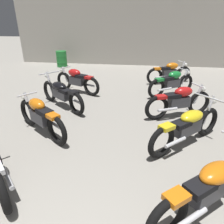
% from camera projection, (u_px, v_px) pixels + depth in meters
% --- Properties ---
extents(back_wall, '(13.32, 0.24, 3.60)m').
position_uv_depth(back_wall, '(133.00, 32.00, 11.32)').
color(back_wall, '#9E998E').
rests_on(back_wall, ground).
extents(motorcycle_left_row_2, '(1.67, 1.24, 0.88)m').
position_uv_depth(motorcycle_left_row_2, '(40.00, 116.00, 4.71)').
color(motorcycle_left_row_2, black).
rests_on(motorcycle_left_row_2, ground).
extents(motorcycle_left_row_3, '(1.78, 1.42, 0.97)m').
position_uv_depth(motorcycle_left_row_3, '(61.00, 93.00, 6.15)').
color(motorcycle_left_row_3, black).
rests_on(motorcycle_left_row_3, ground).
extents(motorcycle_left_row_4, '(1.84, 0.92, 0.88)m').
position_uv_depth(motorcycle_left_row_4, '(77.00, 80.00, 7.41)').
color(motorcycle_left_row_4, black).
rests_on(motorcycle_left_row_4, ground).
extents(motorcycle_right_row_1, '(1.75, 1.46, 0.97)m').
position_uv_depth(motorcycle_right_row_1, '(210.00, 187.00, 2.74)').
color(motorcycle_right_row_1, black).
rests_on(motorcycle_right_row_1, ground).
extents(motorcycle_right_row_2, '(1.67, 1.55, 0.97)m').
position_uv_depth(motorcycle_right_row_2, '(188.00, 126.00, 4.27)').
color(motorcycle_right_row_2, black).
rests_on(motorcycle_right_row_2, ground).
extents(motorcycle_right_row_3, '(1.84, 0.92, 0.88)m').
position_uv_depth(motorcycle_right_row_3, '(179.00, 101.00, 5.54)').
color(motorcycle_right_row_3, black).
rests_on(motorcycle_right_row_3, ground).
extents(motorcycle_right_row_4, '(1.67, 1.23, 0.88)m').
position_uv_depth(motorcycle_right_row_4, '(172.00, 83.00, 7.12)').
color(motorcycle_right_row_4, black).
rests_on(motorcycle_right_row_4, ground).
extents(motorcycle_right_row_5, '(1.86, 0.85, 0.88)m').
position_uv_depth(motorcycle_right_row_5, '(169.00, 72.00, 8.48)').
color(motorcycle_right_row_5, black).
rests_on(motorcycle_right_row_5, ground).
extents(oil_drum, '(0.59, 0.59, 0.85)m').
position_uv_depth(oil_drum, '(62.00, 59.00, 11.43)').
color(oil_drum, '#1E722D').
rests_on(oil_drum, ground).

